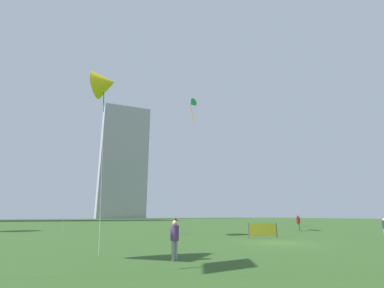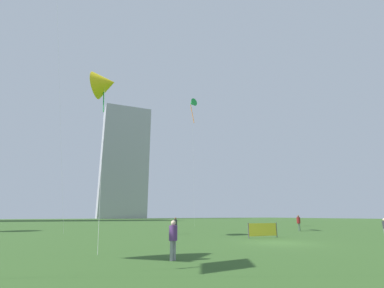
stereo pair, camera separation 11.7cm
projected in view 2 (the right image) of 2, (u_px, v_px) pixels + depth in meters
ground at (278, 243)px, 18.63m from camera, size 280.00×280.00×0.00m
person_standing_0 at (173, 237)px, 11.70m from camera, size 0.36×0.36×1.62m
person_standing_2 at (299, 222)px, 32.59m from camera, size 0.41×0.41×1.83m
person_standing_3 at (175, 224)px, 27.46m from camera, size 0.36×0.36×1.61m
kite_flying_1 at (105, 84)px, 26.09m from camera, size 3.41×12.21×15.44m
kite_flying_4 at (192, 103)px, 47.17m from camera, size 2.53×2.98×21.31m
distant_highrise_0 at (124, 162)px, 156.02m from camera, size 27.39×18.63×62.42m
event_banner at (263, 230)px, 22.93m from camera, size 2.90×0.48×1.23m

